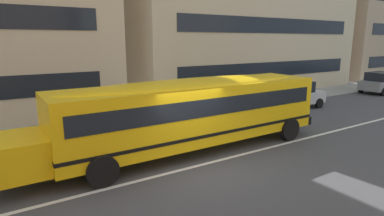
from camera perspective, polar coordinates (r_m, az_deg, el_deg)
ground_plane at (r=10.61m, az=0.55°, el=-10.51°), size 400.00×400.00×0.00m
sidewalk_far at (r=16.78m, az=-13.03°, el=-2.24°), size 120.00×3.00×0.01m
lane_centreline at (r=10.61m, az=0.55°, el=-10.50°), size 110.00×0.16×0.01m
school_bus at (r=11.60m, az=-0.39°, el=-0.21°), size 12.09×2.86×2.70m
parked_car_silver_far_corner at (r=20.19m, az=17.87°, el=2.34°), size 3.92×1.91×1.64m
parked_car_grey_under_tree at (r=28.91m, az=31.01°, el=4.00°), size 3.90×1.89×1.64m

